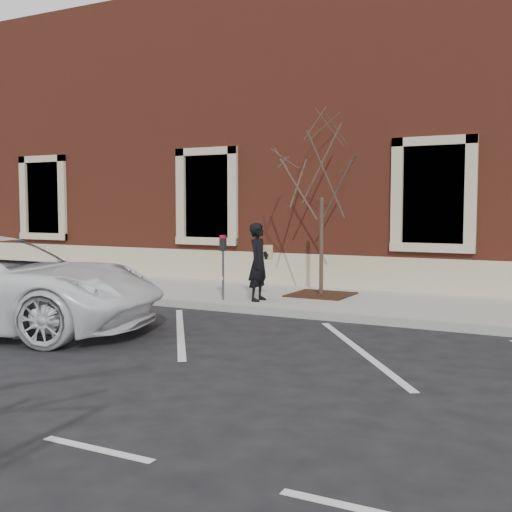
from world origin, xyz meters
The scene contains 9 objects.
ground centered at (0.00, 0.00, 0.00)m, with size 120.00×120.00×0.00m, color #28282B.
sidewalk_near centered at (0.00, 1.75, 0.07)m, with size 40.00×3.50×0.15m, color #B8B7AC.
curb_near centered at (0.00, -0.05, 0.07)m, with size 40.00×0.12×0.15m, color #9E9E99.
parking_stripes centered at (0.00, -2.20, 0.00)m, with size 28.00×4.40×0.01m, color silver, non-canonical shape.
building_civic centered at (0.00, 7.74, 4.00)m, with size 40.00×8.62×8.00m.
man centered at (0.02, 0.67, 0.97)m, with size 0.60×0.39×1.64m, color black.
parking_meter centered at (-0.70, 0.43, 1.11)m, with size 0.13×0.10×1.38m.
tree_grate centered at (0.88, 2.06, 0.17)m, with size 1.31×1.31×0.03m, color #381B11.
sapling centered at (0.88, 2.06, 2.93)m, with size 2.38×2.38×3.97m.
Camera 1 is at (6.18, -11.21, 2.14)m, focal length 45.00 mm.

